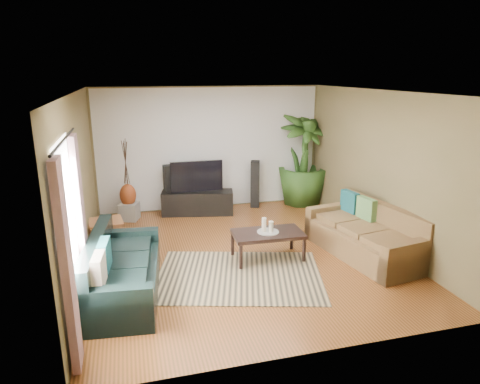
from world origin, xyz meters
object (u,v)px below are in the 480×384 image
object	(u,v)px
television	(197,176)
speaker_right	(255,184)
sofa_left	(124,266)
potted_plant	(303,159)
vase	(128,195)
pedestal	(129,211)
tv_stand	(198,203)
speaker_left	(169,190)
coffee_table	(268,245)
sofa_right	(364,231)
side_table	(107,236)

from	to	relation	value
television	speaker_right	size ratio (longest dim) A/B	1.04
sofa_left	potted_plant	xyz separation A→B (m)	(4.04, 3.37, 0.63)
potted_plant	vase	size ratio (longest dim) A/B	4.48
speaker_right	vase	world-z (taller)	speaker_right
pedestal	speaker_right	bearing A→B (deg)	3.52
speaker_right	potted_plant	xyz separation A→B (m)	(1.14, 0.00, 0.52)
tv_stand	speaker_left	xyz separation A→B (m)	(-0.58, 0.17, 0.29)
sofa_left	speaker_left	xyz separation A→B (m)	(0.97, 3.37, 0.12)
speaker_right	potted_plant	bearing A→B (deg)	19.81
television	coffee_table	bearing A→B (deg)	-74.29
sofa_right	vase	bearing A→B (deg)	-136.60
speaker_right	sofa_left	bearing A→B (deg)	-110.93
tv_stand	side_table	bearing A→B (deg)	-126.79
television	potted_plant	xyz separation A→B (m)	(2.49, 0.15, 0.21)
coffee_table	speaker_left	xyz separation A→B (m)	(-1.32, 2.76, 0.31)
sofa_left	television	size ratio (longest dim) A/B	1.85
sofa_right	tv_stand	world-z (taller)	sofa_right
side_table	coffee_table	bearing A→B (deg)	-20.60
pedestal	side_table	world-z (taller)	side_table
pedestal	vase	world-z (taller)	vase
tv_stand	potted_plant	size ratio (longest dim) A/B	0.73
sofa_right	potted_plant	xyz separation A→B (m)	(0.14, 3.03, 0.63)
sofa_left	coffee_table	size ratio (longest dim) A/B	1.81
coffee_table	pedestal	distance (m)	3.39
speaker_right	pedestal	size ratio (longest dim) A/B	2.92
speaker_left	vase	xyz separation A→B (m)	(-0.87, -0.17, -0.01)
sofa_right	speaker_right	bearing A→B (deg)	-171.40
speaker_left	coffee_table	bearing A→B (deg)	-74.26
sofa_left	speaker_right	xyz separation A→B (m)	(2.90, 3.37, 0.11)
coffee_table	vase	bearing A→B (deg)	132.48
sofa_left	sofa_right	distance (m)	3.92
tv_stand	vase	bearing A→B (deg)	-168.23
tv_stand	potted_plant	xyz separation A→B (m)	(2.49, 0.17, 0.80)
sofa_right	potted_plant	world-z (taller)	potted_plant
speaker_right	coffee_table	bearing A→B (deg)	-82.73
speaker_left	pedestal	world-z (taller)	speaker_left
sofa_right	speaker_left	distance (m)	4.22
tv_stand	speaker_left	world-z (taller)	speaker_left
potted_plant	side_table	distance (m)	4.75
television	vase	size ratio (longest dim) A/B	2.38
potted_plant	pedestal	size ratio (longest dim) A/B	5.73
television	potted_plant	distance (m)	2.51
tv_stand	speaker_right	bearing A→B (deg)	18.54
coffee_table	tv_stand	world-z (taller)	tv_stand
potted_plant	pedestal	bearing A→B (deg)	-177.50
sofa_left	speaker_left	size ratio (longest dim) A/B	1.91
television	side_table	bearing A→B (deg)	-137.97
coffee_table	vase	world-z (taller)	vase
television	pedestal	xyz separation A→B (m)	(-1.45, -0.03, -0.65)
sofa_left	speaker_left	distance (m)	3.51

